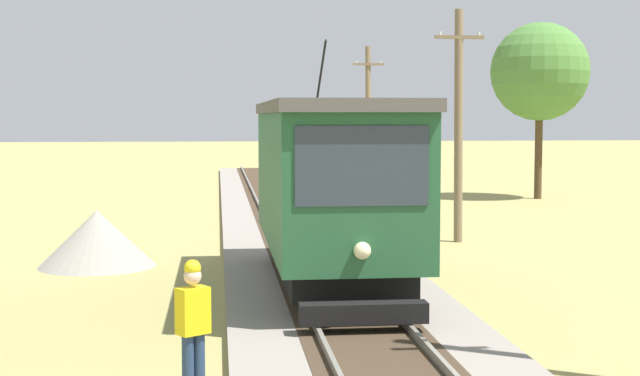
% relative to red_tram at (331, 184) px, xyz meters
% --- Properties ---
extents(red_tram, '(2.60, 8.54, 4.79)m').
position_rel_red_tram_xyz_m(red_tram, '(0.00, 0.00, 0.00)').
color(red_tram, '#235633').
rests_on(red_tram, rail_right).
extents(utility_pole_mid, '(1.40, 0.42, 6.52)m').
position_rel_red_tram_xyz_m(utility_pole_mid, '(4.50, 7.13, 1.16)').
color(utility_pole_mid, '#7A664C').
rests_on(utility_pole_mid, ground).
extents(utility_pole_far, '(1.40, 0.58, 6.66)m').
position_rel_red_tram_xyz_m(utility_pole_far, '(4.50, 22.62, 1.23)').
color(utility_pole_far, '#7A664C').
rests_on(utility_pole_far, ground).
extents(gravel_pile, '(2.74, 2.74, 1.34)m').
position_rel_red_tram_xyz_m(gravel_pile, '(-5.07, 3.85, -1.53)').
color(gravel_pile, '#9E998E').
rests_on(gravel_pile, ground).
extents(track_worker, '(0.45, 0.41, 1.78)m').
position_rel_red_tram_xyz_m(track_worker, '(-2.55, -6.77, -1.21)').
color(track_worker, navy).
rests_on(track_worker, ground).
extents(tree_right_near, '(4.19, 4.19, 7.53)m').
position_rel_red_tram_xyz_m(tree_right_near, '(11.45, 19.92, 3.22)').
color(tree_right_near, '#4C3823').
rests_on(tree_right_near, ground).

